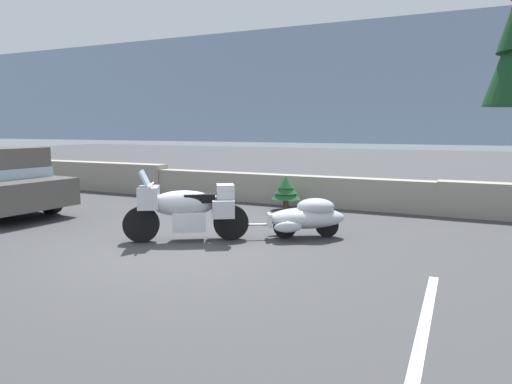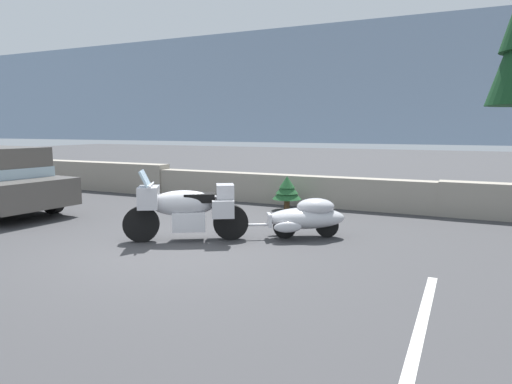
{
  "view_description": "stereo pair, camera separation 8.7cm",
  "coord_description": "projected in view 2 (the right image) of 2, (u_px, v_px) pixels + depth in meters",
  "views": [
    {
      "loc": [
        4.52,
        -6.39,
        2.09
      ],
      "look_at": [
        0.88,
        1.64,
        0.85
      ],
      "focal_mm": 32.05,
      "sensor_mm": 36.0,
      "label": 1
    },
    {
      "loc": [
        4.6,
        -6.35,
        2.09
      ],
      "look_at": [
        0.88,
        1.64,
        0.85
      ],
      "focal_mm": 32.05,
      "sensor_mm": 36.0,
      "label": 2
    }
  ],
  "objects": [
    {
      "name": "pine_sapling_near",
      "position": [
        287.0,
        189.0,
        11.66
      ],
      "size": [
        0.74,
        0.74,
        0.87
      ],
      "color": "brown",
      "rests_on": "ground"
    },
    {
      "name": "distant_ridgeline",
      "position": [
        447.0,
        99.0,
        92.42
      ],
      "size": [
        240.0,
        80.0,
        16.0
      ],
      "primitive_type": "cube",
      "color": "#7F93AD",
      "rests_on": "ground"
    },
    {
      "name": "touring_motorcycle",
      "position": [
        186.0,
        208.0,
        8.45
      ],
      "size": [
        2.05,
        1.44,
        1.33
      ],
      "color": "black",
      "rests_on": "ground"
    },
    {
      "name": "stone_guard_wall",
      "position": [
        263.0,
        187.0,
        12.92
      ],
      "size": [
        24.0,
        0.54,
        0.95
      ],
      "color": "gray",
      "rests_on": "ground"
    },
    {
      "name": "parking_stripe_marker",
      "position": [
        420.0,
        328.0,
        4.79
      ],
      "size": [
        0.12,
        3.6,
        0.01
      ],
      "primitive_type": "cube",
      "color": "silver",
      "rests_on": "ground"
    },
    {
      "name": "ground_plane",
      "position": [
        170.0,
        249.0,
        7.91
      ],
      "size": [
        80.0,
        80.0,
        0.0
      ],
      "primitive_type": "plane",
      "color": "#38383A"
    },
    {
      "name": "car_shaped_trailer",
      "position": [
        307.0,
        216.0,
        8.72
      ],
      "size": [
        2.07,
        1.45,
        0.76
      ],
      "color": "black",
      "rests_on": "ground"
    }
  ]
}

